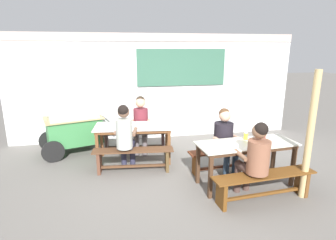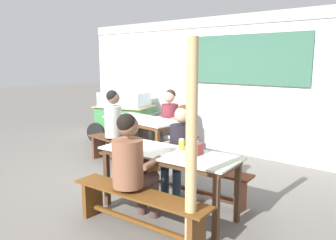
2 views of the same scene
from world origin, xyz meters
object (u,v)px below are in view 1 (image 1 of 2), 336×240
Objects in this scene: food_cart at (73,125)px; condiment_jar at (246,136)px; person_left_back_turned at (125,133)px; dining_table_near at (246,147)px; bench_far_front at (133,157)px; dining_table_far at (134,129)px; bench_near_front at (264,183)px; soup_bowl at (132,124)px; tissue_box at (261,136)px; wooden_support_post at (310,137)px; bench_far_back at (135,139)px; person_near_front at (255,156)px; person_right_near_table at (225,137)px; bench_near_back at (229,156)px; person_center_facing at (141,120)px.

food_cart is 3.78m from condiment_jar.
person_left_back_turned reaches higher than food_cart.
bench_far_front is (-1.87, 0.90, -0.40)m from dining_table_near.
bench_far_front is 0.93× the size of food_cart.
dining_table_far is 1.25× the size of person_left_back_turned.
dining_table_near is 1.03× the size of bench_near_front.
soup_bowl is (-1.89, 2.07, 0.49)m from bench_near_front.
soup_bowl is at bearing 147.10° from tissue_box.
wooden_support_post is at bearing -29.39° from person_left_back_turned.
bench_near_front is at bearing -37.28° from bench_far_front.
dining_table_near reaches higher than bench_far_back.
condiment_jar is at bearing 132.13° from wooden_support_post.
person_near_front is at bearing -104.22° from condiment_jar.
person_right_near_table is 0.64m from tissue_box.
bench_near_front is 2.60m from person_left_back_turned.
bench_near_front is 1.34× the size of person_right_near_table.
bench_far_front is 0.95× the size of bench_near_back.
person_near_front reaches higher than bench_near_back.
bench_far_back is 1.43m from food_cart.
soup_bowl is at bearing -100.32° from bench_far_back.
bench_far_back is at bearing 79.68° from soup_bowl.
soup_bowl is (-0.09, -0.50, 0.50)m from bench_far_back.
food_cart is at bearing 138.11° from person_near_front.
bench_far_back is 1.12m from bench_far_front.
person_center_facing is 2.03m from person_right_near_table.
dining_table_near is at bearing -39.31° from soup_bowl.
condiment_jar is at bearing 167.20° from tissue_box.
wooden_support_post is at bearing -47.87° from condiment_jar.
dining_table_near is 0.68m from bench_near_back.
person_right_near_table is 0.99m from person_near_front.
wooden_support_post is (2.35, -2.51, 0.27)m from person_center_facing.
dining_table_near is at bearing 94.43° from bench_near_front.
person_near_front is (1.51, -2.44, -0.01)m from person_center_facing.
bench_near_back is 1.28× the size of person_center_facing.
dining_table_far is 2.60m from person_near_front.
dining_table_far is 0.52m from person_left_back_turned.
food_cart reaches higher than bench_far_front.
person_left_back_turned is 1.03× the size of person_near_front.
person_left_back_turned is at bearing 165.09° from person_right_near_table.
person_right_near_table reaches higher than bench_far_front.
person_left_back_turned is at bearing -103.91° from bench_far_back.
tissue_box is at bearing -42.52° from bench_far_back.
food_cart is at bearing 132.13° from person_left_back_turned.
dining_table_far is 2.32m from dining_table_near.
dining_table_far is 1.06× the size of bench_far_front.
tissue_box is at bearing -43.41° from person_center_facing.
bench_near_back is 1.54m from wooden_support_post.
person_right_near_table is 0.98× the size of person_near_front.
dining_table_far reaches higher than bench_far_back.
bench_near_front is 10.93× the size of tissue_box.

